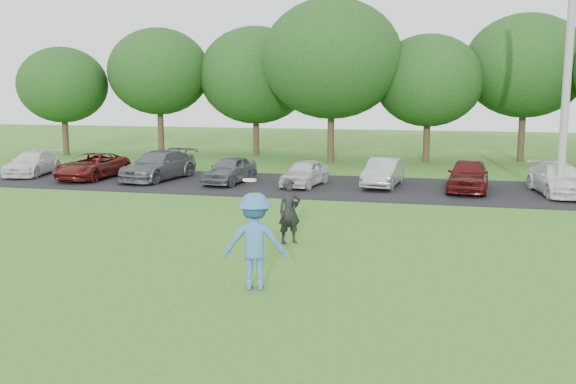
# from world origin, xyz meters

# --- Properties ---
(ground) EXTENTS (100.00, 100.00, 0.00)m
(ground) POSITION_xyz_m (0.00, 0.00, 0.00)
(ground) COLOR #397220
(ground) RESTS_ON ground
(parking_lot) EXTENTS (32.00, 6.50, 0.03)m
(parking_lot) POSITION_xyz_m (0.00, 13.00, 0.01)
(parking_lot) COLOR black
(parking_lot) RESTS_ON ground
(utility_pole) EXTENTS (0.28, 0.28, 10.16)m
(utility_pole) POSITION_xyz_m (8.03, 12.15, 5.08)
(utility_pole) COLOR #989793
(utility_pole) RESTS_ON ground
(frisbee_player) EXTENTS (1.37, 0.96, 2.22)m
(frisbee_player) POSITION_xyz_m (0.31, -0.56, 0.97)
(frisbee_player) COLOR #3E72AF
(frisbee_player) RESTS_ON ground
(camera_bystander) EXTENTS (0.73, 0.69, 1.67)m
(camera_bystander) POSITION_xyz_m (0.09, 3.29, 0.84)
(camera_bystander) COLOR black
(camera_bystander) RESTS_ON ground
(parked_cars) EXTENTS (30.42, 4.66, 1.25)m
(parked_cars) POSITION_xyz_m (-0.78, 13.02, 0.60)
(parked_cars) COLOR silver
(parked_cars) RESTS_ON parking_lot
(tree_row) EXTENTS (42.39, 9.85, 8.64)m
(tree_row) POSITION_xyz_m (1.51, 22.76, 4.91)
(tree_row) COLOR #38281C
(tree_row) RESTS_ON ground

